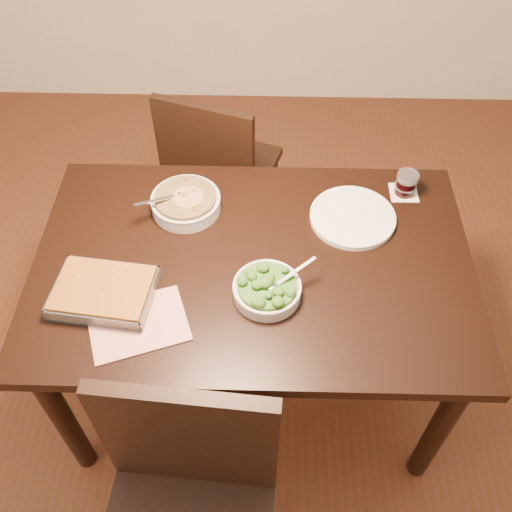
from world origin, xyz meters
TOP-DOWN VIEW (x-y plane):
  - ground at (0.00, 0.00)m, footprint 4.00×4.00m
  - table at (0.00, 0.00)m, footprint 1.40×0.90m
  - magazine_a at (-0.33, -0.25)m, footprint 0.33×0.29m
  - coaster at (0.52, 0.32)m, footprint 0.10×0.10m
  - stew_bowl at (-0.24, 0.23)m, footprint 0.24×0.24m
  - broccoli_bowl at (0.05, -0.13)m, footprint 0.22×0.21m
  - baking_dish at (-0.44, -0.16)m, footprint 0.32×0.25m
  - wine_tumbler at (0.52, 0.32)m, footprint 0.07×0.07m
  - dinner_plate at (0.33, 0.19)m, footprint 0.29×0.29m
  - chair_near at (-0.16, -0.70)m, footprint 0.49×0.49m
  - chair_far at (-0.18, 0.73)m, footprint 0.53×0.53m

SIDE VIEW (x-z plane):
  - ground at x=0.00m, z-range 0.00..0.00m
  - chair_far at x=-0.18m, z-range 0.05..0.94m
  - chair_near at x=-0.16m, z-range 0.06..1.04m
  - table at x=0.00m, z-range 0.28..1.03m
  - coaster at x=0.52m, z-range 0.75..0.75m
  - magazine_a at x=-0.33m, z-range 0.75..0.76m
  - dinner_plate at x=0.33m, z-range 0.75..0.77m
  - baking_dish at x=-0.44m, z-range 0.75..0.80m
  - broccoli_bowl at x=0.05m, z-range 0.74..0.82m
  - stew_bowl at x=-0.24m, z-range 0.74..0.83m
  - wine_tumbler at x=0.52m, z-range 0.75..0.84m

